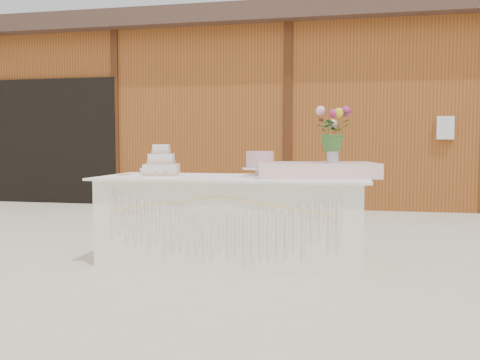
{
  "coord_description": "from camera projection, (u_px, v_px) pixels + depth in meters",
  "views": [
    {
      "loc": [
        1.06,
        -4.65,
        1.07
      ],
      "look_at": [
        0.0,
        0.3,
        0.72
      ],
      "focal_mm": 40.0,
      "sensor_mm": 36.0,
      "label": 1
    }
  ],
  "objects": [
    {
      "name": "ground",
      "position": [
        233.0,
        262.0,
        4.83
      ],
      "size": [
        80.0,
        80.0,
        0.0
      ],
      "primitive_type": "plane",
      "color": "beige",
      "rests_on": "ground"
    },
    {
      "name": "barn",
      "position": [
        300.0,
        112.0,
        10.56
      ],
      "size": [
        12.6,
        4.6,
        3.3
      ],
      "color": "brown",
      "rests_on": "ground"
    },
    {
      "name": "cake_table",
      "position": [
        233.0,
        219.0,
        4.8
      ],
      "size": [
        2.4,
        1.0,
        0.77
      ],
      "color": "white",
      "rests_on": "ground"
    },
    {
      "name": "wedding_cake",
      "position": [
        161.0,
        165.0,
        4.98
      ],
      "size": [
        0.38,
        0.38,
        0.29
      ],
      "rotation": [
        0.0,
        0.0,
        0.22
      ],
      "color": "silver",
      "rests_on": "cake_table"
    },
    {
      "name": "pink_cake_stand",
      "position": [
        260.0,
        163.0,
        4.76
      ],
      "size": [
        0.32,
        0.32,
        0.23
      ],
      "color": "white",
      "rests_on": "cake_table"
    },
    {
      "name": "satin_runner",
      "position": [
        316.0,
        170.0,
        4.7
      ],
      "size": [
        1.13,
        0.8,
        0.13
      ],
      "primitive_type": "cube",
      "rotation": [
        0.0,
        0.0,
        0.21
      ],
      "color": "beige",
      "rests_on": "cake_table"
    },
    {
      "name": "flower_vase",
      "position": [
        333.0,
        154.0,
        4.68
      ],
      "size": [
        0.11,
        0.11,
        0.15
      ],
      "primitive_type": "cylinder",
      "color": "silver",
      "rests_on": "satin_runner"
    },
    {
      "name": "bouquet",
      "position": [
        333.0,
        126.0,
        4.66
      ],
      "size": [
        0.42,
        0.42,
        0.35
      ],
      "primitive_type": "imported",
      "rotation": [
        0.0,
        0.0,
        0.75
      ],
      "color": "#326026",
      "rests_on": "flower_vase"
    },
    {
      "name": "loose_flowers",
      "position": [
        133.0,
        174.0,
        5.06
      ],
      "size": [
        0.2,
        0.38,
        0.02
      ],
      "primitive_type": null,
      "rotation": [
        0.0,
        0.0,
        -0.15
      ],
      "color": "pink",
      "rests_on": "cake_table"
    }
  ]
}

